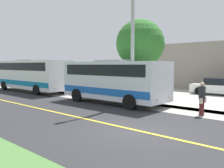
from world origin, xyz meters
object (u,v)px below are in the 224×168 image
(parked_car_near, at_px, (219,87))
(tree_curbside, at_px, (140,44))
(shuttle_bus_front, at_px, (114,79))
(transit_bus_rear, at_px, (30,74))
(pedestrian_waiting, at_px, (202,97))
(street_light_pole, at_px, (132,32))

(parked_car_near, xyz_separation_m, tree_curbside, (6.54, -3.67, 3.47))
(shuttle_bus_front, distance_m, transit_bus_rear, 10.82)
(transit_bus_rear, bearing_deg, pedestrian_waiting, 90.29)
(pedestrian_waiting, distance_m, parked_car_near, 9.59)
(transit_bus_rear, xyz_separation_m, parked_car_near, (-9.41, 14.62, -1.01))
(transit_bus_rear, bearing_deg, tree_curbside, 104.71)
(shuttle_bus_front, xyz_separation_m, tree_curbside, (-2.85, 0.14, 2.55))
(shuttle_bus_front, relative_size, street_light_pole, 0.91)
(street_light_pole, xyz_separation_m, tree_curbside, (-2.52, -1.11, -0.50))
(shuttle_bus_front, bearing_deg, street_light_pole, 105.20)
(pedestrian_waiting, bearing_deg, shuttle_bus_front, -89.38)
(transit_bus_rear, distance_m, street_light_pole, 12.42)
(pedestrian_waiting, bearing_deg, tree_curbside, -115.36)
(shuttle_bus_front, relative_size, pedestrian_waiting, 4.51)
(pedestrian_waiting, height_order, tree_curbside, tree_curbside)
(tree_curbside, bearing_deg, street_light_pole, 23.73)
(pedestrian_waiting, relative_size, street_light_pole, 0.20)
(pedestrian_waiting, xyz_separation_m, tree_curbside, (-2.79, -5.89, 3.24))
(parked_car_near, distance_m, tree_curbside, 8.26)
(tree_curbside, bearing_deg, pedestrian_waiting, 64.64)
(pedestrian_waiting, xyz_separation_m, street_light_pole, (-0.27, -4.78, 3.74))
(shuttle_bus_front, relative_size, transit_bus_rear, 0.76)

